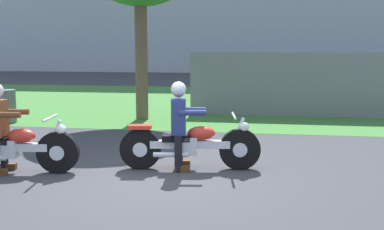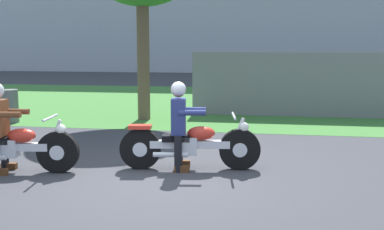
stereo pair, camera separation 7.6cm
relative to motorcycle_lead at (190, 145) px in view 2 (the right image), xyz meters
The scene contains 7 objects.
ground 0.87m from the motorcycle_lead, 123.44° to the right, with size 120.00×120.00×0.00m, color #38383D.
grass_verge 9.32m from the motorcycle_lead, 92.61° to the left, with size 60.00×12.00×0.01m, color #3D7533.
motorcycle_lead is the anchor object (origin of this frame).
rider_lead 0.46m from the motorcycle_lead, behind, with size 0.59×0.51×1.41m.
motorcycle_follow 2.79m from the motorcycle_lead, 166.61° to the right, with size 2.12×0.68×0.88m.
trash_can 6.60m from the motorcycle_lead, 144.75° to the left, with size 0.45×0.45×0.86m, color #595E5B.
fence_segment 6.65m from the motorcycle_lead, 67.83° to the left, with size 7.00×0.06×1.80m, color slate.
Camera 2 is at (1.68, -6.58, 1.95)m, focal length 43.95 mm.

